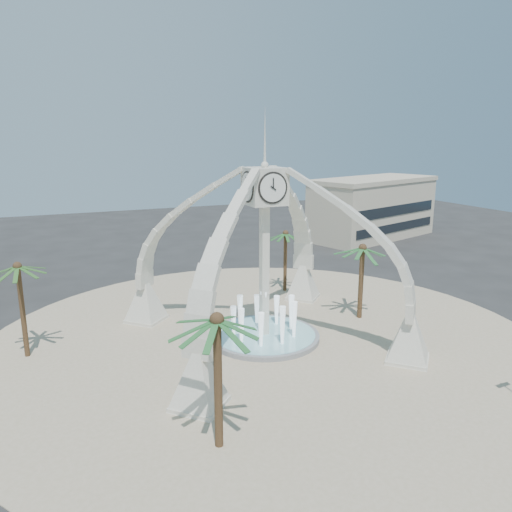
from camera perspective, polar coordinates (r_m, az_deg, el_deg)
name	(u,v)px	position (r m, az deg, el deg)	size (l,w,h in m)	color
ground	(264,339)	(36.67, 0.93, -9.47)	(140.00, 140.00, 0.00)	#282828
plaza	(264,339)	(36.66, 0.93, -9.42)	(40.00, 40.00, 0.06)	#C1AC90
clock_tower	(264,252)	(34.66, 0.97, 0.46)	(17.94, 17.94, 16.30)	silver
fountain	(264,335)	(36.56, 0.93, -9.05)	(8.00, 8.00, 3.62)	#97979A
building_ne	(373,208)	(74.07, 13.22, 5.39)	(21.87, 14.17, 8.60)	#C2B597
palm_east	(363,249)	(39.91, 12.09, 0.79)	(4.85, 4.85, 6.59)	brown
palm_west	(18,268)	(35.33, -25.60, -1.25)	(4.20, 4.20, 6.91)	brown
palm_north	(286,234)	(46.31, 3.40, 2.51)	(4.42, 4.42, 6.25)	brown
palm_south	(217,322)	(22.43, -4.49, -7.51)	(4.47, 4.47, 7.18)	brown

